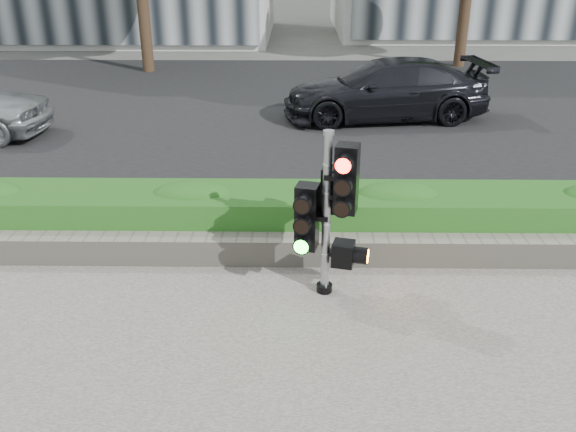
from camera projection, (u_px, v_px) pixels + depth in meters
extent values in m
plane|color=#51514C|center=(278.00, 356.00, 5.96)|extent=(120.00, 120.00, 0.00)
cube|color=black|center=(290.00, 106.00, 15.09)|extent=(60.00, 13.00, 0.02)
cube|color=gray|center=(284.00, 218.00, 8.81)|extent=(60.00, 0.25, 0.12)
cube|color=gray|center=(282.00, 249.00, 7.62)|extent=(12.00, 0.32, 0.34)
cube|color=#42922D|center=(283.00, 216.00, 8.14)|extent=(12.00, 1.00, 0.68)
cylinder|color=black|center=(143.00, 4.00, 18.43)|extent=(0.36, 0.36, 4.03)
cylinder|color=black|center=(465.00, 9.00, 19.31)|extent=(0.36, 0.36, 3.58)
cylinder|color=black|center=(324.00, 288.00, 7.01)|extent=(0.18, 0.18, 0.09)
cylinder|color=gray|center=(326.00, 217.00, 6.64)|extent=(0.09, 0.09, 1.87)
cylinder|color=gray|center=(329.00, 133.00, 6.25)|extent=(0.12, 0.12, 0.05)
cube|color=#FF1107|center=(347.00, 179.00, 6.38)|extent=(0.29, 0.29, 0.75)
cube|color=#14E51E|center=(307.00, 217.00, 6.67)|extent=(0.29, 0.29, 0.75)
cube|color=black|center=(333.00, 189.00, 6.72)|extent=(0.29, 0.29, 0.51)
cube|color=orange|center=(343.00, 254.00, 6.80)|extent=(0.29, 0.29, 0.27)
imported|color=black|center=(385.00, 90.00, 13.74)|extent=(4.77, 2.39, 1.33)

